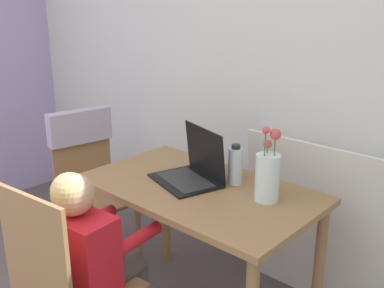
% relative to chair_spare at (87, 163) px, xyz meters
% --- Properties ---
extents(wall_back, '(6.40, 0.05, 2.50)m').
position_rel_chair_spare_xyz_m(wall_back, '(0.91, 0.61, 0.62)').
color(wall_back, silver).
rests_on(wall_back, ground_plane).
extents(dining_table, '(1.11, 0.65, 0.74)m').
position_rel_chair_spare_xyz_m(dining_table, '(0.93, -0.02, 0.01)').
color(dining_table, olive).
rests_on(dining_table, ground_plane).
extents(chair_spare, '(0.49, 0.47, 0.94)m').
position_rel_chair_spare_xyz_m(chair_spare, '(0.00, 0.00, 0.00)').
color(chair_spare, olive).
rests_on(chair_spare, ground_plane).
extents(person_seated, '(0.38, 0.45, 0.96)m').
position_rel_chair_spare_xyz_m(person_seated, '(0.79, -0.56, -0.03)').
color(person_seated, red).
rests_on(person_seated, ground_plane).
extents(laptop, '(0.39, 0.34, 0.26)m').
position_rel_chair_spare_xyz_m(laptop, '(0.85, 0.02, 0.18)').
color(laptop, black).
rests_on(laptop, dining_table).
extents(flower_vase, '(0.11, 0.11, 0.34)m').
position_rel_chair_spare_xyz_m(flower_vase, '(1.24, 0.07, 0.24)').
color(flower_vase, silver).
rests_on(flower_vase, dining_table).
extents(water_bottle, '(0.07, 0.07, 0.19)m').
position_rel_chair_spare_xyz_m(water_bottle, '(1.03, 0.12, 0.21)').
color(water_bottle, silver).
rests_on(water_bottle, dining_table).
extents(cardboard_panel, '(0.78, 0.14, 0.93)m').
position_rel_chair_spare_xyz_m(cardboard_panel, '(1.28, 0.49, -0.16)').
color(cardboard_panel, silver).
rests_on(cardboard_panel, ground_plane).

